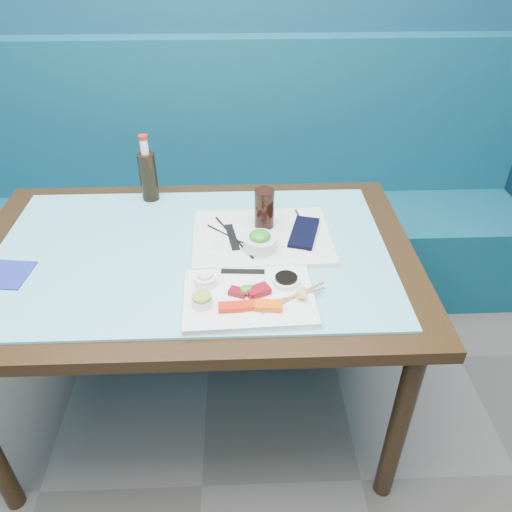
{
  "coord_description": "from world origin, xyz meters",
  "views": [
    {
      "loc": [
        0.15,
        0.17,
        1.65
      ],
      "look_at": [
        0.2,
        1.35,
        0.8
      ],
      "focal_mm": 35.0,
      "sensor_mm": 36.0,
      "label": 1
    }
  ],
  "objects_px": {
    "serving_tray": "(262,237)",
    "blue_napkin": "(6,274)",
    "sashimi_plate": "(249,298)",
    "dining_table": "(194,274)",
    "cola_glass": "(264,209)",
    "cola_bottle_body": "(148,177)",
    "seaweed_bowl": "(260,243)",
    "booth_bench": "(209,217)"
  },
  "relations": [
    {
      "from": "sashimi_plate",
      "to": "booth_bench",
      "type": "bearing_deg",
      "value": 96.84
    },
    {
      "from": "blue_napkin",
      "to": "seaweed_bowl",
      "type": "bearing_deg",
      "value": 6.39
    },
    {
      "from": "sashimi_plate",
      "to": "seaweed_bowl",
      "type": "height_order",
      "value": "seaweed_bowl"
    },
    {
      "from": "booth_bench",
      "to": "dining_table",
      "type": "distance_m",
      "value": 0.89
    },
    {
      "from": "booth_bench",
      "to": "cola_glass",
      "type": "height_order",
      "value": "booth_bench"
    },
    {
      "from": "dining_table",
      "to": "cola_glass",
      "type": "xyz_separation_m",
      "value": [
        0.23,
        0.11,
        0.17
      ]
    },
    {
      "from": "dining_table",
      "to": "serving_tray",
      "type": "height_order",
      "value": "serving_tray"
    },
    {
      "from": "dining_table",
      "to": "seaweed_bowl",
      "type": "relative_size",
      "value": 13.46
    },
    {
      "from": "serving_tray",
      "to": "cola_bottle_body",
      "type": "height_order",
      "value": "cola_bottle_body"
    },
    {
      "from": "sashimi_plate",
      "to": "cola_glass",
      "type": "xyz_separation_m",
      "value": [
        0.06,
        0.35,
        0.07
      ]
    },
    {
      "from": "sashimi_plate",
      "to": "blue_napkin",
      "type": "distance_m",
      "value": 0.72
    },
    {
      "from": "booth_bench",
      "to": "serving_tray",
      "type": "distance_m",
      "value": 0.91
    },
    {
      "from": "seaweed_bowl",
      "to": "cola_glass",
      "type": "height_order",
      "value": "cola_glass"
    },
    {
      "from": "sashimi_plate",
      "to": "cola_glass",
      "type": "distance_m",
      "value": 0.36
    },
    {
      "from": "booth_bench",
      "to": "seaweed_bowl",
      "type": "height_order",
      "value": "booth_bench"
    },
    {
      "from": "booth_bench",
      "to": "cola_glass",
      "type": "xyz_separation_m",
      "value": [
        0.23,
        -0.73,
        0.47
      ]
    },
    {
      "from": "seaweed_bowl",
      "to": "cola_glass",
      "type": "bearing_deg",
      "value": 81.25
    },
    {
      "from": "serving_tray",
      "to": "seaweed_bowl",
      "type": "relative_size",
      "value": 4.22
    },
    {
      "from": "seaweed_bowl",
      "to": "cola_glass",
      "type": "relative_size",
      "value": 0.79
    },
    {
      "from": "serving_tray",
      "to": "blue_napkin",
      "type": "xyz_separation_m",
      "value": [
        -0.75,
        -0.16,
        -0.01
      ]
    },
    {
      "from": "booth_bench",
      "to": "dining_table",
      "type": "relative_size",
      "value": 2.14
    },
    {
      "from": "serving_tray",
      "to": "cola_glass",
      "type": "xyz_separation_m",
      "value": [
        0.01,
        0.05,
        0.07
      ]
    },
    {
      "from": "cola_glass",
      "to": "cola_bottle_body",
      "type": "xyz_separation_m",
      "value": [
        -0.4,
        0.23,
        0.01
      ]
    },
    {
      "from": "cola_bottle_body",
      "to": "seaweed_bowl",
      "type": "bearing_deg",
      "value": -43.36
    },
    {
      "from": "booth_bench",
      "to": "blue_napkin",
      "type": "xyz_separation_m",
      "value": [
        -0.53,
        -0.94,
        0.39
      ]
    },
    {
      "from": "dining_table",
      "to": "sashimi_plate",
      "type": "height_order",
      "value": "sashimi_plate"
    },
    {
      "from": "sashimi_plate",
      "to": "serving_tray",
      "type": "relative_size",
      "value": 0.8
    },
    {
      "from": "serving_tray",
      "to": "sashimi_plate",
      "type": "bearing_deg",
      "value": -100.88
    },
    {
      "from": "booth_bench",
      "to": "blue_napkin",
      "type": "relative_size",
      "value": 22.53
    },
    {
      "from": "booth_bench",
      "to": "cola_glass",
      "type": "bearing_deg",
      "value": -72.44
    },
    {
      "from": "sashimi_plate",
      "to": "cola_bottle_body",
      "type": "bearing_deg",
      "value": 118.26
    },
    {
      "from": "seaweed_bowl",
      "to": "cola_bottle_body",
      "type": "bearing_deg",
      "value": 136.64
    },
    {
      "from": "blue_napkin",
      "to": "cola_bottle_body",
      "type": "bearing_deg",
      "value": 50.76
    },
    {
      "from": "cola_bottle_body",
      "to": "blue_napkin",
      "type": "height_order",
      "value": "cola_bottle_body"
    },
    {
      "from": "booth_bench",
      "to": "seaweed_bowl",
      "type": "bearing_deg",
      "value": -76.21
    },
    {
      "from": "dining_table",
      "to": "sashimi_plate",
      "type": "relative_size",
      "value": 3.97
    },
    {
      "from": "dining_table",
      "to": "cola_bottle_body",
      "type": "bearing_deg",
      "value": 116.71
    },
    {
      "from": "cola_glass",
      "to": "booth_bench",
      "type": "bearing_deg",
      "value": 107.56
    },
    {
      "from": "cola_glass",
      "to": "blue_napkin",
      "type": "distance_m",
      "value": 0.8
    },
    {
      "from": "sashimi_plate",
      "to": "blue_napkin",
      "type": "relative_size",
      "value": 2.65
    },
    {
      "from": "booth_bench",
      "to": "serving_tray",
      "type": "bearing_deg",
      "value": -74.28
    },
    {
      "from": "blue_napkin",
      "to": "dining_table",
      "type": "bearing_deg",
      "value": 11.12
    }
  ]
}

